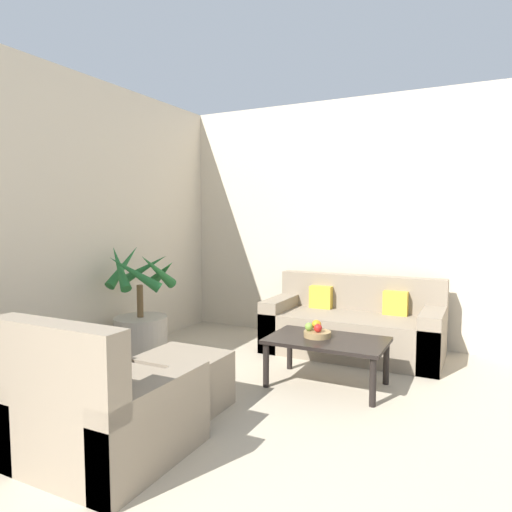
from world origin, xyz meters
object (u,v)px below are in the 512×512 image
potted_palm (141,324)px  fruit_bowl (317,334)px  armchair (102,412)px  apple_red (318,328)px  coffee_table (327,345)px  apple_green (309,327)px  sofa_loveseat (353,327)px  ottoman (184,381)px  orange_fruit (316,325)px

potted_palm → fruit_bowl: (1.72, 0.19, 0.05)m
fruit_bowl → armchair: size_ratio=0.26×
apple_red → coffee_table: bearing=10.8°
potted_palm → fruit_bowl: size_ratio=5.06×
potted_palm → apple_green: potted_palm is taller
apple_red → armchair: 1.82m
potted_palm → coffee_table: bearing=5.5°
fruit_bowl → apple_green: 0.09m
potted_palm → sofa_loveseat: potted_palm is taller
sofa_loveseat → ottoman: sofa_loveseat is taller
coffee_table → apple_red: apple_red is taller
apple_green → armchair: bearing=-111.2°
sofa_loveseat → ottoman: bearing=-111.9°
apple_red → orange_fruit: orange_fruit is taller
fruit_bowl → coffee_table: bearing=-9.6°
armchair → fruit_bowl: bearing=67.0°
coffee_table → apple_red: bearing=-169.2°
fruit_bowl → apple_green: bearing=-167.3°
potted_palm → fruit_bowl: potted_palm is taller
armchair → ottoman: (0.01, 0.78, -0.07)m
orange_fruit → ottoman: size_ratio=0.14×
orange_fruit → sofa_loveseat: bearing=85.3°
potted_palm → armchair: size_ratio=1.33×
sofa_loveseat → apple_red: bearing=-91.8°
sofa_loveseat → fruit_bowl: sofa_loveseat is taller
orange_fruit → ottoman: (-0.68, -0.97, -0.29)m
apple_red → armchair: armchair is taller
potted_palm → orange_fruit: size_ratio=14.23×
coffee_table → fruit_bowl: (-0.09, 0.01, 0.07)m
sofa_loveseat → apple_green: 1.02m
apple_green → potted_palm: bearing=-174.0°
apple_green → orange_fruit: size_ratio=0.85×
coffee_table → orange_fruit: size_ratio=11.91×
coffee_table → fruit_bowl: fruit_bowl is taller
fruit_bowl → apple_red: 0.07m
apple_green → ottoman: bearing=-125.7°
apple_red → apple_green: size_ratio=1.02×
apple_green → orange_fruit: 0.09m
sofa_loveseat → coffee_table: size_ratio=1.82×
potted_palm → coffee_table: potted_palm is taller
fruit_bowl → orange_fruit: orange_fruit is taller
fruit_bowl → sofa_loveseat: bearing=87.3°
fruit_bowl → apple_green: apple_green is taller
potted_palm → armchair: potted_palm is taller
potted_palm → sofa_loveseat: (1.77, 1.16, -0.10)m
apple_green → ottoman: apple_green is taller
apple_green → armchair: 1.80m
potted_palm → apple_green: (1.65, 0.17, 0.11)m
orange_fruit → armchair: size_ratio=0.09×
ottoman → apple_green: bearing=54.3°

